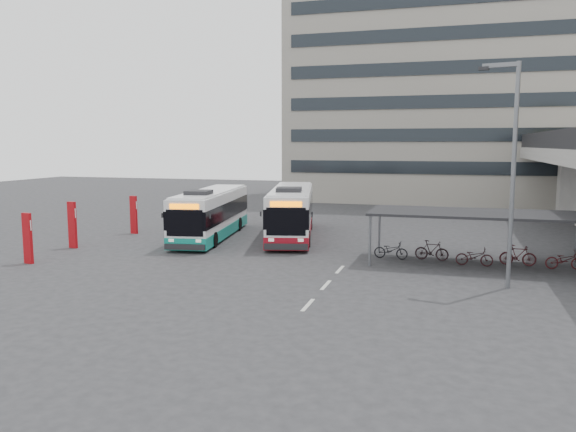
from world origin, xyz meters
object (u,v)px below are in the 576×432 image
(bus_main, at_px, (292,212))
(bus_teal, at_px, (211,214))
(lamp_post, at_px, (511,161))
(pedestrian, at_px, (274,230))

(bus_main, distance_m, bus_teal, 4.99)
(bus_teal, distance_m, lamp_post, 18.69)
(pedestrian, relative_size, lamp_post, 0.19)
(bus_main, height_order, bus_teal, bus_main)
(bus_main, height_order, lamp_post, lamp_post)
(bus_teal, xyz_separation_m, lamp_post, (16.46, -8.08, 3.64))
(bus_teal, height_order, lamp_post, lamp_post)
(bus_main, distance_m, pedestrian, 3.11)
(pedestrian, bearing_deg, bus_main, 39.37)
(lamp_post, bearing_deg, bus_teal, 166.09)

